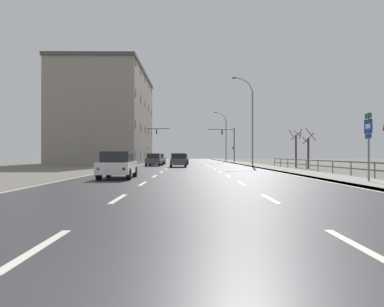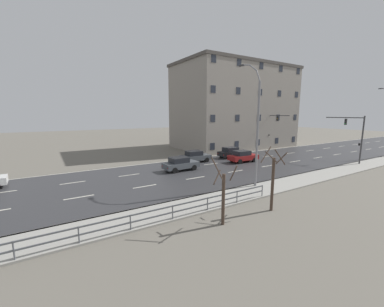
% 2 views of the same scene
% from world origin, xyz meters
% --- Properties ---
extents(ground_plane, '(160.00, 160.00, 0.12)m').
position_xyz_m(ground_plane, '(0.00, 48.00, -0.06)').
color(ground_plane, '#666056').
extents(road_asphalt_strip, '(14.00, 120.00, 0.03)m').
position_xyz_m(road_asphalt_strip, '(0.00, 60.00, 0.01)').
color(road_asphalt_strip, '#303033').
rests_on(road_asphalt_strip, ground).
extents(sidewalk_right, '(3.00, 120.00, 0.12)m').
position_xyz_m(sidewalk_right, '(8.43, 60.00, 0.06)').
color(sidewalk_right, gray).
rests_on(sidewalk_right, ground).
extents(guardrail, '(0.07, 31.38, 1.00)m').
position_xyz_m(guardrail, '(9.85, 20.13, 0.71)').
color(guardrail, '#515459').
rests_on(guardrail, ground).
extents(street_lamp_midground, '(2.61, 0.24, 10.88)m').
position_xyz_m(street_lamp_midground, '(7.43, 37.40, 5.31)').
color(street_lamp_midground, slate).
rests_on(street_lamp_midground, ground).
extents(traffic_signal_right, '(4.87, 0.36, 6.21)m').
position_xyz_m(traffic_signal_right, '(7.05, 55.87, 4.06)').
color(traffic_signal_right, '#38383A').
rests_on(traffic_signal_right, ground).
extents(traffic_signal_left, '(4.43, 0.36, 6.39)m').
position_xyz_m(traffic_signal_left, '(-7.17, 56.81, 4.13)').
color(traffic_signal_left, '#38383A').
rests_on(traffic_signal_left, ground).
extents(car_far_left, '(1.93, 4.15, 1.57)m').
position_xyz_m(car_far_left, '(-1.34, 34.69, 0.80)').
color(car_far_left, '#474C51').
rests_on(car_far_left, ground).
extents(car_mid_centre, '(1.88, 4.12, 1.57)m').
position_xyz_m(car_mid_centre, '(-4.56, 45.14, 0.80)').
color(car_mid_centre, black).
rests_on(car_mid_centre, ground).
extents(car_distant, '(1.98, 4.17, 1.57)m').
position_xyz_m(car_distant, '(-1.17, 44.23, 0.80)').
color(car_distant, maroon).
rests_on(car_distant, ground).
extents(car_far_right, '(1.97, 4.17, 1.57)m').
position_xyz_m(car_far_right, '(-4.48, 38.70, 0.80)').
color(car_far_right, '#474C51').
rests_on(car_far_right, ground).
extents(brick_building, '(12.99, 23.00, 15.58)m').
position_xyz_m(brick_building, '(-14.03, 54.00, 7.80)').
color(brick_building, gray).
rests_on(brick_building, ground).
extents(bare_tree_mid, '(1.33, 1.40, 4.06)m').
position_xyz_m(bare_tree_mid, '(11.83, 30.27, 1.77)').
color(bare_tree_mid, '#423328').
rests_on(bare_tree_mid, ground).
extents(bare_tree_far, '(1.41, 1.47, 4.31)m').
position_xyz_m(bare_tree_far, '(11.93, 34.39, 2.11)').
color(bare_tree_far, '#423328').
rests_on(bare_tree_far, ground).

